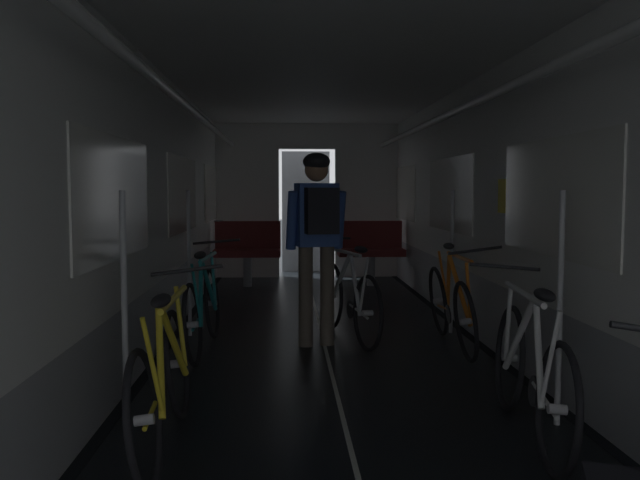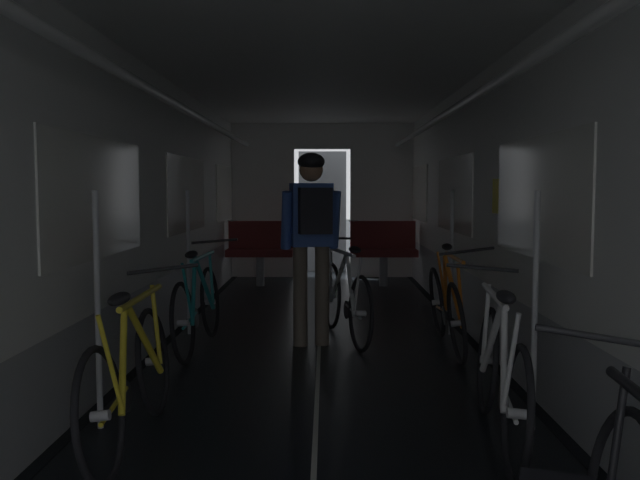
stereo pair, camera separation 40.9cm
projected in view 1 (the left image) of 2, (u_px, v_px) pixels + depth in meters
The scene contains 9 objects.
train_car_shell at pixel (329, 152), 5.34m from camera, with size 3.14×12.34×2.57m.
bench_seat_far_left at pixel (247, 247), 9.84m from camera, with size 0.98×0.51×0.95m.
bench_seat_far_right at pixel (370, 247), 9.93m from camera, with size 0.98×0.51×0.95m.
bicycle_yellow at pixel (164, 379), 3.64m from camera, with size 0.44×1.69×0.95m.
bicycle_white at pixel (530, 372), 3.79m from camera, with size 0.44×1.69×0.95m.
bicycle_orange at pixel (451, 305), 6.00m from camera, with size 0.44×1.69×0.95m.
bicycle_teal at pixel (203, 308), 5.85m from camera, with size 0.44×1.69×0.95m.
person_cyclist_aisle at pixel (317, 227), 6.00m from camera, with size 0.56×0.45×1.73m.
bicycle_silver_in_aisle at pixel (348, 299), 6.32m from camera, with size 0.60×1.65×0.94m.
Camera 1 is at (-0.35, -1.77, 1.40)m, focal length 37.92 mm.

